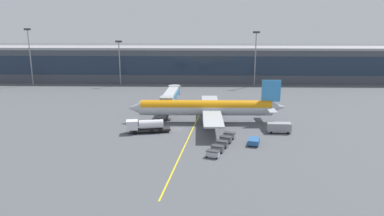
{
  "coord_description": "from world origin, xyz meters",
  "views": [
    {
      "loc": [
        6.23,
        -87.52,
        27.27
      ],
      "look_at": [
        3.71,
        4.33,
        4.5
      ],
      "focal_mm": 33.27,
      "sensor_mm": 36.0,
      "label": 1
    }
  ],
  "objects_px": {
    "main_airliner": "(207,108)",
    "baggage_cart_0": "(213,154)",
    "lavatory_truck": "(279,127)",
    "baggage_cart_2": "(222,144)",
    "baggage_cart_1": "(217,149)",
    "pushback_tug": "(254,141)",
    "baggage_cart_3": "(226,139)",
    "fuel_tanker": "(145,126)",
    "baggage_cart_4": "(229,135)"
  },
  "relations": [
    {
      "from": "baggage_cart_0",
      "to": "baggage_cart_2",
      "type": "xyz_separation_m",
      "value": [
        2.15,
        6.03,
        0.0
      ]
    },
    {
      "from": "main_airliner",
      "to": "fuel_tanker",
      "type": "bearing_deg",
      "value": -148.09
    },
    {
      "from": "fuel_tanker",
      "to": "baggage_cart_2",
      "type": "height_order",
      "value": "fuel_tanker"
    },
    {
      "from": "baggage_cart_0",
      "to": "baggage_cart_4",
      "type": "xyz_separation_m",
      "value": [
        4.29,
        12.06,
        0.0
      ]
    },
    {
      "from": "baggage_cart_1",
      "to": "baggage_cart_2",
      "type": "distance_m",
      "value": 3.2
    },
    {
      "from": "pushback_tug",
      "to": "baggage_cart_0",
      "type": "bearing_deg",
      "value": -140.34
    },
    {
      "from": "lavatory_truck",
      "to": "main_airliner",
      "type": "bearing_deg",
      "value": 154.12
    },
    {
      "from": "fuel_tanker",
      "to": "baggage_cart_3",
      "type": "bearing_deg",
      "value": -19.82
    },
    {
      "from": "baggage_cart_3",
      "to": "baggage_cart_4",
      "type": "distance_m",
      "value": 3.2
    },
    {
      "from": "baggage_cart_1",
      "to": "baggage_cart_0",
      "type": "bearing_deg",
      "value": -109.6
    },
    {
      "from": "baggage_cart_3",
      "to": "baggage_cart_2",
      "type": "bearing_deg",
      "value": -109.6
    },
    {
      "from": "lavatory_truck",
      "to": "fuel_tanker",
      "type": "bearing_deg",
      "value": -178.49
    },
    {
      "from": "baggage_cart_3",
      "to": "baggage_cart_4",
      "type": "bearing_deg",
      "value": 70.4
    },
    {
      "from": "baggage_cart_2",
      "to": "baggage_cart_4",
      "type": "xyz_separation_m",
      "value": [
        2.15,
        6.03,
        0.0
      ]
    },
    {
      "from": "baggage_cart_0",
      "to": "baggage_cart_1",
      "type": "xyz_separation_m",
      "value": [
        1.07,
        3.01,
        0.0
      ]
    },
    {
      "from": "baggage_cart_1",
      "to": "baggage_cart_2",
      "type": "xyz_separation_m",
      "value": [
        1.07,
        3.01,
        0.0
      ]
    },
    {
      "from": "pushback_tug",
      "to": "lavatory_truck",
      "type": "bearing_deg",
      "value": 50.18
    },
    {
      "from": "lavatory_truck",
      "to": "baggage_cart_1",
      "type": "xyz_separation_m",
      "value": [
        -15.98,
        -13.95,
        -0.64
      ]
    },
    {
      "from": "fuel_tanker",
      "to": "baggage_cart_0",
      "type": "bearing_deg",
      "value": -44.6
    },
    {
      "from": "lavatory_truck",
      "to": "baggage_cart_2",
      "type": "xyz_separation_m",
      "value": [
        -14.9,
        -10.93,
        -0.64
      ]
    },
    {
      "from": "pushback_tug",
      "to": "fuel_tanker",
      "type": "bearing_deg",
      "value": 162.18
    },
    {
      "from": "baggage_cart_1",
      "to": "baggage_cart_2",
      "type": "relative_size",
      "value": 1.0
    },
    {
      "from": "main_airliner",
      "to": "baggage_cart_3",
      "type": "distance_m",
      "value": 17.45
    },
    {
      "from": "main_airliner",
      "to": "baggage_cart_4",
      "type": "height_order",
      "value": "main_airliner"
    },
    {
      "from": "baggage_cart_2",
      "to": "baggage_cart_4",
      "type": "height_order",
      "value": "same"
    },
    {
      "from": "lavatory_truck",
      "to": "baggage_cart_2",
      "type": "bearing_deg",
      "value": -143.74
    },
    {
      "from": "pushback_tug",
      "to": "baggage_cart_1",
      "type": "xyz_separation_m",
      "value": [
        -8.35,
        -4.8,
        -0.07
      ]
    },
    {
      "from": "baggage_cart_0",
      "to": "fuel_tanker",
      "type": "bearing_deg",
      "value": 135.4
    },
    {
      "from": "fuel_tanker",
      "to": "baggage_cart_4",
      "type": "bearing_deg",
      "value": -11.05
    },
    {
      "from": "main_airliner",
      "to": "baggage_cart_0",
      "type": "relative_size",
      "value": 14.34
    },
    {
      "from": "main_airliner",
      "to": "baggage_cart_4",
      "type": "bearing_deg",
      "value": -69.08
    },
    {
      "from": "baggage_cart_1",
      "to": "main_airliner",
      "type": "bearing_deg",
      "value": 95.0
    },
    {
      "from": "fuel_tanker",
      "to": "baggage_cart_1",
      "type": "relative_size",
      "value": 3.68
    },
    {
      "from": "baggage_cart_3",
      "to": "pushback_tug",
      "type": "bearing_deg",
      "value": -11.24
    },
    {
      "from": "lavatory_truck",
      "to": "baggage_cart_0",
      "type": "distance_m",
      "value": 24.06
    },
    {
      "from": "pushback_tug",
      "to": "baggage_cart_4",
      "type": "height_order",
      "value": "baggage_cart_4"
    },
    {
      "from": "baggage_cart_1",
      "to": "baggage_cart_3",
      "type": "bearing_deg",
      "value": 70.4
    },
    {
      "from": "fuel_tanker",
      "to": "baggage_cart_0",
      "type": "xyz_separation_m",
      "value": [
        16.31,
        -16.08,
        -0.96
      ]
    },
    {
      "from": "pushback_tug",
      "to": "baggage_cart_0",
      "type": "xyz_separation_m",
      "value": [
        -9.42,
        -7.81,
        -0.07
      ]
    },
    {
      "from": "lavatory_truck",
      "to": "pushback_tug",
      "type": "distance_m",
      "value": 11.93
    },
    {
      "from": "main_airliner",
      "to": "baggage_cart_1",
      "type": "distance_m",
      "value": 22.99
    },
    {
      "from": "baggage_cart_0",
      "to": "baggage_cart_3",
      "type": "height_order",
      "value": "same"
    },
    {
      "from": "lavatory_truck",
      "to": "baggage_cart_2",
      "type": "distance_m",
      "value": 18.49
    },
    {
      "from": "baggage_cart_1",
      "to": "baggage_cart_2",
      "type": "height_order",
      "value": "same"
    },
    {
      "from": "lavatory_truck",
      "to": "baggage_cart_2",
      "type": "height_order",
      "value": "lavatory_truck"
    },
    {
      "from": "baggage_cart_1",
      "to": "lavatory_truck",
      "type": "bearing_deg",
      "value": 41.12
    },
    {
      "from": "pushback_tug",
      "to": "baggage_cart_2",
      "type": "xyz_separation_m",
      "value": [
        -7.27,
        -1.78,
        -0.07
      ]
    },
    {
      "from": "fuel_tanker",
      "to": "baggage_cart_4",
      "type": "xyz_separation_m",
      "value": [
        20.6,
        -4.02,
        -0.96
      ]
    },
    {
      "from": "baggage_cart_3",
      "to": "lavatory_truck",
      "type": "bearing_deg",
      "value": 29.79
    },
    {
      "from": "pushback_tug",
      "to": "baggage_cart_3",
      "type": "relative_size",
      "value": 1.41
    }
  ]
}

